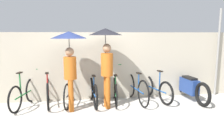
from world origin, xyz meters
TOP-DOWN VIEW (x-y plane):
  - ground_plane at (0.00, 0.00)m, footprint 30.00×30.00m
  - back_wall at (0.00, 1.81)m, footprint 12.81×0.12m
  - parked_bicycle_0 at (-1.89, 1.35)m, footprint 0.53×1.62m
  - parked_bicycle_1 at (-1.26, 1.42)m, footprint 0.44×1.68m
  - parked_bicycle_2 at (-0.63, 1.41)m, footprint 0.48×1.72m
  - parked_bicycle_3 at (-0.00, 1.31)m, footprint 0.44×1.65m
  - parked_bicycle_4 at (0.63, 1.32)m, footprint 0.44×1.61m
  - parked_bicycle_5 at (1.26, 1.32)m, footprint 0.44×1.81m
  - parked_bicycle_6 at (1.89, 1.37)m, footprint 0.56×1.64m
  - pedestrian_leading at (-0.62, 0.93)m, footprint 0.93×0.93m
  - pedestrian_center at (0.34, 1.02)m, footprint 0.90×0.90m
  - motorcycle at (2.92, 1.30)m, footprint 0.58×2.06m
  - awning_pole at (4.01, 1.62)m, footprint 0.07×0.07m

SIDE VIEW (x-z plane):
  - ground_plane at x=0.00m, z-range 0.00..0.00m
  - parked_bicycle_3 at x=0.00m, z-range -0.17..0.89m
  - parked_bicycle_4 at x=0.63m, z-range -0.18..0.89m
  - parked_bicycle_6 at x=1.89m, z-range -0.19..0.90m
  - parked_bicycle_0 at x=-1.89m, z-range -0.13..0.87m
  - parked_bicycle_2 at x=-0.63m, z-range -0.14..0.90m
  - parked_bicycle_1 at x=-1.26m, z-range -0.15..0.92m
  - motorcycle at x=2.92m, z-range -0.06..0.84m
  - parked_bicycle_5 at x=1.26m, z-range -0.12..0.91m
  - back_wall at x=0.00m, z-range 0.00..2.03m
  - awning_pole at x=4.01m, z-range 0.00..2.77m
  - pedestrian_leading at x=-0.62m, z-range 0.55..2.60m
  - pedestrian_center at x=0.34m, z-range 0.55..2.68m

